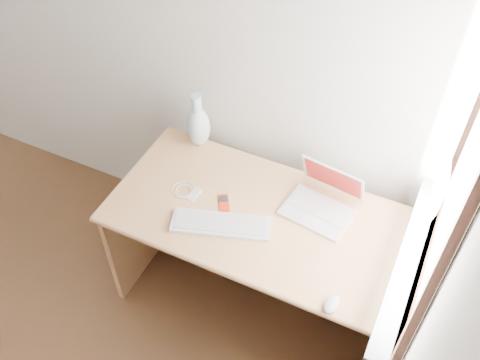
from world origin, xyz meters
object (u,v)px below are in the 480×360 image
at_px(external_keyboard, 221,224).
at_px(desk, 265,230).
at_px(vase, 198,125).
at_px(laptop, 321,200).

bearing_deg(external_keyboard, desk, 40.93).
relative_size(desk, vase, 4.43).
bearing_deg(vase, external_keyboard, -51.57).
distance_m(desk, external_keyboard, 0.32).
relative_size(external_keyboard, vase, 1.49).
xyz_separation_m(external_keyboard, vase, (-0.34, 0.42, 0.11)).
xyz_separation_m(laptop, vase, (-0.69, 0.14, 0.08)).
relative_size(desk, external_keyboard, 2.97).
bearing_deg(vase, desk, -24.95).
distance_m(external_keyboard, vase, 0.55).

